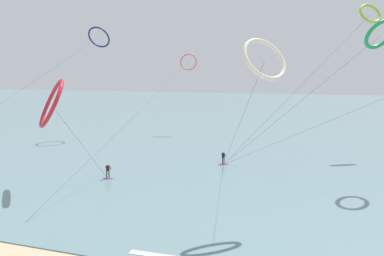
{
  "coord_description": "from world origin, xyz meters",
  "views": [
    {
      "loc": [
        10.62,
        -11.29,
        11.82
      ],
      "look_at": [
        0.0,
        22.71,
        6.46
      ],
      "focal_mm": 33.85,
      "sensor_mm": 36.0,
      "label": 1
    }
  ],
  "objects_px": {
    "surfer_magenta": "(223,159)",
    "kite_navy": "(99,37)",
    "kite_coral": "(188,62)",
    "kite_ivory": "(264,59)",
    "kite_crimson": "(51,103)",
    "kite_lime": "(370,14)",
    "kite_emerald": "(380,35)",
    "surfer_violet": "(108,172)"
  },
  "relations": [
    {
      "from": "surfer_magenta",
      "to": "kite_navy",
      "type": "distance_m",
      "value": 36.61
    },
    {
      "from": "kite_lime",
      "to": "kite_coral",
      "type": "bearing_deg",
      "value": 134.23
    },
    {
      "from": "surfer_magenta",
      "to": "kite_emerald",
      "type": "height_order",
      "value": "kite_emerald"
    },
    {
      "from": "kite_crimson",
      "to": "kite_lime",
      "type": "xyz_separation_m",
      "value": [
        33.96,
        30.31,
        11.97
      ]
    },
    {
      "from": "surfer_magenta",
      "to": "kite_crimson",
      "type": "distance_m",
      "value": 22.1
    },
    {
      "from": "surfer_magenta",
      "to": "kite_ivory",
      "type": "relative_size",
      "value": 0.1
    },
    {
      "from": "surfer_violet",
      "to": "kite_emerald",
      "type": "distance_m",
      "value": 33.46
    },
    {
      "from": "surfer_magenta",
      "to": "kite_lime",
      "type": "xyz_separation_m",
      "value": [
        18.64,
        16.51,
        19.93
      ]
    },
    {
      "from": "surfer_violet",
      "to": "kite_ivory",
      "type": "distance_m",
      "value": 21.97
    },
    {
      "from": "surfer_magenta",
      "to": "kite_coral",
      "type": "xyz_separation_m",
      "value": [
        -12.91,
        25.04,
        13.27
      ]
    },
    {
      "from": "surfer_violet",
      "to": "kite_crimson",
      "type": "height_order",
      "value": "kite_crimson"
    },
    {
      "from": "kite_emerald",
      "to": "kite_coral",
      "type": "xyz_separation_m",
      "value": [
        -30.18,
        25.97,
        -1.92
      ]
    },
    {
      "from": "kite_navy",
      "to": "kite_emerald",
      "type": "xyz_separation_m",
      "value": [
        44.97,
        -16.98,
        -2.57
      ]
    },
    {
      "from": "kite_crimson",
      "to": "kite_lime",
      "type": "distance_m",
      "value": 47.06
    },
    {
      "from": "surfer_violet",
      "to": "kite_coral",
      "type": "distance_m",
      "value": 37.78
    },
    {
      "from": "kite_navy",
      "to": "surfer_violet",
      "type": "bearing_deg",
      "value": 121.96
    },
    {
      "from": "surfer_magenta",
      "to": "kite_navy",
      "type": "xyz_separation_m",
      "value": [
        -27.71,
        16.04,
        17.75
      ]
    },
    {
      "from": "kite_navy",
      "to": "kite_crimson",
      "type": "height_order",
      "value": "kite_navy"
    },
    {
      "from": "kite_navy",
      "to": "kite_lime",
      "type": "xyz_separation_m",
      "value": [
        46.35,
        0.47,
        2.17
      ]
    },
    {
      "from": "surfer_violet",
      "to": "kite_crimson",
      "type": "xyz_separation_m",
      "value": [
        -4.27,
        -3.51,
        7.96
      ]
    },
    {
      "from": "kite_ivory",
      "to": "kite_crimson",
      "type": "bearing_deg",
      "value": 130.02
    },
    {
      "from": "kite_navy",
      "to": "kite_lime",
      "type": "relative_size",
      "value": 1.8
    },
    {
      "from": "surfer_magenta",
      "to": "kite_coral",
      "type": "relative_size",
      "value": 0.03
    },
    {
      "from": "kite_emerald",
      "to": "kite_coral",
      "type": "relative_size",
      "value": 0.39
    },
    {
      "from": "kite_navy",
      "to": "kite_lime",
      "type": "distance_m",
      "value": 46.4
    },
    {
      "from": "surfer_violet",
      "to": "kite_emerald",
      "type": "relative_size",
      "value": 0.09
    },
    {
      "from": "kite_navy",
      "to": "kite_emerald",
      "type": "bearing_deg",
      "value": 158.96
    },
    {
      "from": "kite_coral",
      "to": "surfer_violet",
      "type": "bearing_deg",
      "value": -96.61
    },
    {
      "from": "surfer_magenta",
      "to": "kite_emerald",
      "type": "distance_m",
      "value": 23.01
    },
    {
      "from": "surfer_magenta",
      "to": "kite_navy",
      "type": "bearing_deg",
      "value": -87.99
    },
    {
      "from": "kite_crimson",
      "to": "kite_coral",
      "type": "xyz_separation_m",
      "value": [
        2.4,
        38.83,
        5.31
      ]
    },
    {
      "from": "kite_navy",
      "to": "kite_emerald",
      "type": "distance_m",
      "value": 48.14
    },
    {
      "from": "kite_coral",
      "to": "kite_lime",
      "type": "bearing_deg",
      "value": -24.74
    },
    {
      "from": "surfer_violet",
      "to": "kite_lime",
      "type": "height_order",
      "value": "kite_lime"
    },
    {
      "from": "kite_emerald",
      "to": "surfer_violet",
      "type": "bearing_deg",
      "value": -19.77
    },
    {
      "from": "kite_lime",
      "to": "kite_emerald",
      "type": "bearing_deg",
      "value": -125.16
    },
    {
      "from": "surfer_violet",
      "to": "surfer_magenta",
      "type": "bearing_deg",
      "value": 168.25
    },
    {
      "from": "surfer_violet",
      "to": "kite_emerald",
      "type": "height_order",
      "value": "kite_emerald"
    },
    {
      "from": "kite_crimson",
      "to": "kite_coral",
      "type": "distance_m",
      "value": 39.27
    },
    {
      "from": "kite_navy",
      "to": "kite_ivory",
      "type": "distance_m",
      "value": 46.73
    },
    {
      "from": "surfer_magenta",
      "to": "kite_crimson",
      "type": "height_order",
      "value": "kite_crimson"
    },
    {
      "from": "surfer_magenta",
      "to": "kite_ivory",
      "type": "bearing_deg",
      "value": 55.52
    }
  ]
}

